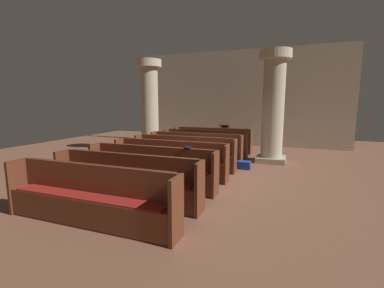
{
  "coord_description": "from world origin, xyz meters",
  "views": [
    {
      "loc": [
        2.46,
        -6.78,
        2.02
      ],
      "look_at": [
        -0.44,
        0.9,
        0.75
      ],
      "focal_mm": 24.68,
      "sensor_mm": 36.0,
      "label": 1
    }
  ],
  "objects": [
    {
      "name": "hymn_book",
      "position": [
        0.24,
        -1.18,
        1.01
      ],
      "size": [
        0.15,
        0.18,
        0.03
      ],
      "primitive_type": "cube",
      "color": "black",
      "rests_on": "pew_row_5"
    },
    {
      "name": "pew_row_2",
      "position": [
        -0.64,
        1.75,
        0.52
      ],
      "size": [
        3.28,
        0.47,
        0.99
      ],
      "color": "brown",
      "rests_on": "ground"
    },
    {
      "name": "pillar_aisle_side",
      "position": [
        1.85,
        2.63,
        1.95
      ],
      "size": [
        1.04,
        1.04,
        3.76
      ],
      "color": "tan",
      "rests_on": "ground"
    },
    {
      "name": "ground_plane",
      "position": [
        0.0,
        0.0,
        0.0
      ],
      "size": [
        19.2,
        19.2,
        0.0
      ],
      "primitive_type": "plane",
      "color": "brown"
    },
    {
      "name": "pew_row_4",
      "position": [
        -0.64,
        -0.33,
        0.52
      ],
      "size": [
        3.28,
        0.46,
        0.99
      ],
      "color": "brown",
      "rests_on": "ground"
    },
    {
      "name": "pew_row_6",
      "position": [
        -0.64,
        -2.41,
        0.52
      ],
      "size": [
        3.28,
        0.46,
        0.99
      ],
      "color": "brown",
      "rests_on": "ground"
    },
    {
      "name": "back_wall",
      "position": [
        0.0,
        6.08,
        2.25
      ],
      "size": [
        10.0,
        0.16,
        4.5
      ],
      "primitive_type": "cube",
      "color": "beige",
      "rests_on": "ground"
    },
    {
      "name": "pew_row_1",
      "position": [
        -0.64,
        2.79,
        0.52
      ],
      "size": [
        3.28,
        0.46,
        0.99
      ],
      "color": "brown",
      "rests_on": "ground"
    },
    {
      "name": "pew_row_5",
      "position": [
        -0.64,
        -1.37,
        0.52
      ],
      "size": [
        3.28,
        0.47,
        0.99
      ],
      "color": "brown",
      "rests_on": "ground"
    },
    {
      "name": "pew_row_7",
      "position": [
        -0.64,
        -3.45,
        0.52
      ],
      "size": [
        3.28,
        0.46,
        0.99
      ],
      "color": "brown",
      "rests_on": "ground"
    },
    {
      "name": "pillar_far_side",
      "position": [
        -3.08,
        2.9,
        1.95
      ],
      "size": [
        1.04,
        1.04,
        3.76
      ],
      "color": "tan",
      "rests_on": "ground"
    },
    {
      "name": "pew_row_0",
      "position": [
        -0.64,
        3.83,
        0.52
      ],
      "size": [
        3.28,
        0.47,
        0.99
      ],
      "color": "brown",
      "rests_on": "ground"
    },
    {
      "name": "kneeler_box_blue",
      "position": [
        1.15,
        1.28,
        0.12
      ],
      "size": [
        0.39,
        0.3,
        0.24
      ],
      "primitive_type": "cube",
      "color": "navy",
      "rests_on": "ground"
    },
    {
      "name": "pew_row_3",
      "position": [
        -0.64,
        0.71,
        0.52
      ],
      "size": [
        3.28,
        0.46,
        0.99
      ],
      "color": "brown",
      "rests_on": "ground"
    },
    {
      "name": "lectern",
      "position": [
        -0.37,
        4.91,
        0.45
      ],
      "size": [
        0.48,
        0.45,
        1.08
      ],
      "color": "#562B1A",
      "rests_on": "ground"
    }
  ]
}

